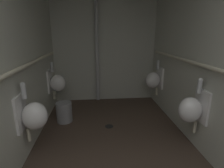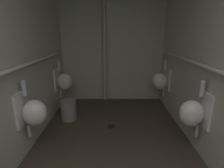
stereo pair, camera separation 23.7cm
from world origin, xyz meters
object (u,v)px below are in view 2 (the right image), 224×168
Objects in this scene: floor_drain at (112,126)px; standpipe_back_wall at (105,42)px; waste_bin at (69,110)px; urinal_right_far at (162,81)px; urinal_left_far at (64,81)px; urinal_left_mid at (34,112)px; urinal_right_mid at (194,113)px.

standpipe_back_wall is at bearing 97.21° from floor_drain.
waste_bin is at bearing 161.03° from floor_drain.
standpipe_back_wall reaches higher than urinal_right_far.
standpipe_back_wall reaches higher than urinal_left_far.
urinal_left_mid is at bearing -144.01° from floor_drain.
urinal_right_far is at bearing -21.39° from standpipe_back_wall.
urinal_right_far is at bearing 90.00° from urinal_right_mid.
urinal_left_mid is at bearing -100.88° from waste_bin.
floor_drain is (0.98, -0.76, -0.60)m from urinal_left_far.
waste_bin is (-1.80, -0.52, -0.42)m from urinal_right_far.
urinal_right_mid reaches higher than floor_drain.
waste_bin reaches higher than floor_drain.
urinal_right_far is (0.00, 1.52, 0.00)m from urinal_right_mid.
urinal_left_mid is at bearing -90.00° from urinal_left_far.
urinal_right_mid is 1.38m from floor_drain.
urinal_left_mid reaches higher than floor_drain.
urinal_right_far is 1.93m from waste_bin.
floor_drain is at bearing -82.79° from standpipe_back_wall.
urinal_right_far is at bearing 1.04° from urinal_left_far.
urinal_right_far reaches higher than floor_drain.
waste_bin is at bearing -68.87° from urinal_left_far.
waste_bin is (-1.80, 1.00, -0.42)m from urinal_right_mid.
urinal_right_far is 0.29× the size of standpipe_back_wall.
urinal_right_mid is (1.99, -1.48, 0.00)m from urinal_left_far.
urinal_left_mid is 1.00× the size of urinal_right_mid.
urinal_left_far is 0.29× the size of standpipe_back_wall.
urinal_left_far is 1.00× the size of urinal_right_mid.
urinal_right_mid is (1.99, -0.02, 0.00)m from urinal_left_mid.
urinal_left_far is at bearing 143.37° from urinal_right_mid.
urinal_left_mid is 0.29× the size of standpipe_back_wall.
urinal_right_mid is 2.10m from waste_bin.
urinal_left_far is 0.67m from waste_bin.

